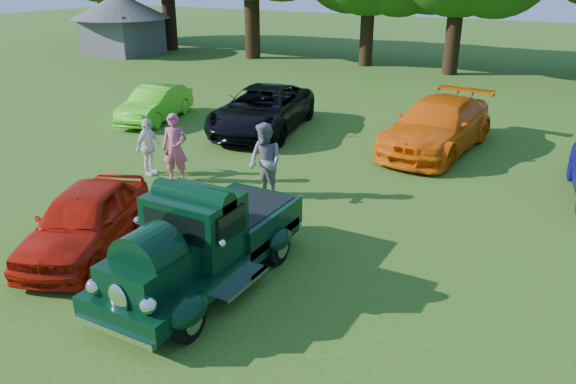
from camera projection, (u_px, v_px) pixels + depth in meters
The scene contains 10 objects.
ground at pixel (191, 268), 11.01m from camera, with size 120.00×120.00×0.00m, color #2B5012.
hero_pickup at pixel (204, 243), 10.25m from camera, with size 2.19×4.70×1.84m.
red_convertible at pixel (85, 219), 11.51m from camera, with size 1.60×3.97×1.35m, color #B41607.
back_car_lime at pixel (155, 104), 21.31m from camera, with size 1.36×3.90×1.29m, color #4BDA1D.
back_car_black at pixel (262, 109), 19.88m from camera, with size 2.59×5.62×1.56m, color black.
back_car_orange at pixel (437, 126), 17.76m from camera, with size 2.28×5.60×1.63m, color #E96008.
spectator_pink at pixel (175, 148), 15.08m from camera, with size 0.69×0.45×1.90m, color #BE4E6C.
spectator_grey at pixel (265, 162), 13.99m from camera, with size 0.95×0.74×1.95m, color slate.
spectator_white at pixel (148, 147), 15.67m from camera, with size 0.95×0.39×1.62m, color silver.
gazebo at pixel (121, 17), 37.01m from camera, with size 6.40×6.40×3.90m.
Camera 1 is at (6.32, -7.53, 5.51)m, focal length 35.00 mm.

